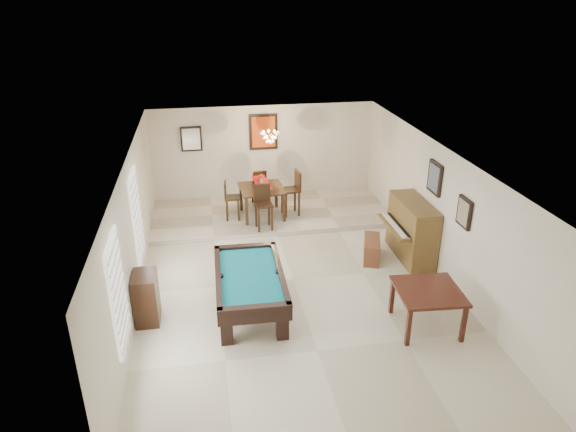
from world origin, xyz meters
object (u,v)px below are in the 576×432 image
object	(u,v)px
dining_chair_south	(264,208)
apothecary_chest	(146,298)
dining_chair_north	(259,187)
dining_chair_east	(291,193)
square_table	(426,308)
pool_table	(250,293)
piano_bench	(372,249)
chandelier	(270,133)
flower_vase	(262,179)
dining_chair_west	(232,200)
upright_piano	(405,230)
dining_table	(262,199)

from	to	relation	value
dining_chair_south	apothecary_chest	bearing A→B (deg)	-133.33
dining_chair_south	dining_chair_north	world-z (taller)	dining_chair_south
dining_chair_south	dining_chair_east	distance (m)	1.06
dining_chair_east	square_table	bearing A→B (deg)	9.92
dining_chair_south	dining_chair_north	bearing A→B (deg)	82.66
pool_table	dining_chair_south	xyz separation A→B (m)	(0.66, 3.16, 0.28)
square_table	piano_bench	world-z (taller)	square_table
apothecary_chest	chandelier	xyz separation A→B (m)	(2.78, 4.11, 1.74)
piano_bench	dining_chair_east	size ratio (longest dim) A/B	0.73
square_table	dining_chair_east	xyz separation A→B (m)	(-1.51, 4.90, 0.32)
square_table	flower_vase	world-z (taller)	flower_vase
dining_chair_west	chandelier	xyz separation A→B (m)	(0.99, 0.23, 1.60)
pool_table	flower_vase	distance (m)	4.05
square_table	upright_piano	world-z (taller)	upright_piano
piano_bench	dining_chair_north	size ratio (longest dim) A/B	0.87
pool_table	dining_chair_east	xyz separation A→B (m)	(1.43, 3.89, 0.32)
square_table	dining_chair_south	bearing A→B (deg)	118.68
upright_piano	dining_chair_east	xyz separation A→B (m)	(-2.07, 2.44, 0.05)
piano_bench	dining_table	size ratio (longest dim) A/B	0.79
dining_chair_east	chandelier	size ratio (longest dim) A/B	1.91
upright_piano	chandelier	bearing A→B (deg)	133.68
piano_bench	apothecary_chest	world-z (taller)	apothecary_chest
dining_chair_south	chandelier	bearing A→B (deg)	67.58
square_table	piano_bench	distance (m)	2.51
square_table	dining_chair_south	world-z (taller)	dining_chair_south
dining_table	chandelier	bearing A→B (deg)	37.77
dining_chair_south	dining_chair_north	xyz separation A→B (m)	(0.06, 1.55, -0.05)
chandelier	pool_table	bearing A→B (deg)	-103.10
dining_chair_south	dining_chair_west	xyz separation A→B (m)	(-0.69, 0.72, -0.05)
dining_table	dining_chair_south	bearing A→B (deg)	-93.72
pool_table	chandelier	world-z (taller)	chandelier
dining_chair_east	dining_table	bearing A→B (deg)	-99.81
upright_piano	dining_chair_south	distance (m)	3.32
apothecary_chest	chandelier	world-z (taller)	chandelier
piano_bench	dining_chair_north	bearing A→B (deg)	122.78
dining_chair_north	dining_chair_west	bearing A→B (deg)	41.80
piano_bench	dining_chair_west	bearing A→B (deg)	139.81
upright_piano	dining_chair_south	world-z (taller)	upright_piano
pool_table	upright_piano	world-z (taller)	upright_piano
upright_piano	apothecary_chest	distance (m)	5.52
dining_chair_north	chandelier	distance (m)	1.72
pool_table	upright_piano	xyz separation A→B (m)	(3.50, 1.45, 0.27)
flower_vase	dining_chair_west	size ratio (longest dim) A/B	0.23
dining_table	flower_vase	bearing A→B (deg)	180.00
pool_table	dining_chair_west	size ratio (longest dim) A/B	2.30
dining_chair_west	dining_chair_south	bearing A→B (deg)	-132.07
upright_piano	apothecary_chest	world-z (taller)	upright_piano
dining_chair_east	apothecary_chest	bearing A→B (deg)	-47.15
piano_bench	flower_vase	xyz separation A→B (m)	(-2.08, 2.43, 0.88)
dining_chair_west	dining_chair_east	size ratio (longest dim) A/B	0.84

